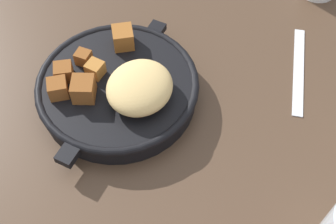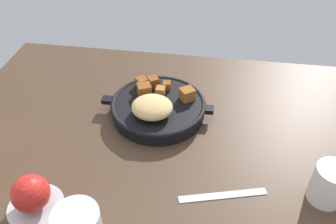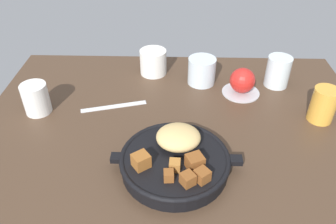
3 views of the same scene
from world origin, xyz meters
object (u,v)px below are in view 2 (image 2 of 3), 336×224
cast_iron_skillet (157,107)px  white_creamer_pitcher (329,184)px  butter_knife (223,195)px  red_apple (31,193)px

cast_iron_skillet → white_creamer_pitcher: bearing=151.8°
butter_knife → white_creamer_pitcher: bearing=172.0°
red_apple → butter_knife: bearing=-167.4°
cast_iron_skillet → butter_knife: (-17.38, 22.54, -2.53)cm
cast_iron_skillet → red_apple: 35.75cm
red_apple → white_creamer_pitcher: bearing=-169.2°
cast_iron_skillet → white_creamer_pitcher: white_creamer_pitcher is taller
cast_iron_skillet → white_creamer_pitcher: size_ratio=3.40×
red_apple → white_creamer_pitcher: size_ratio=0.87×
white_creamer_pitcher → cast_iron_skillet: bearing=-28.2°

